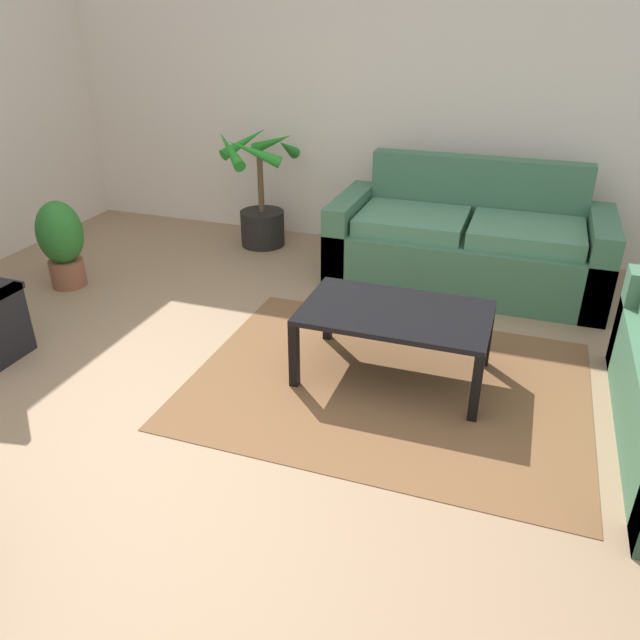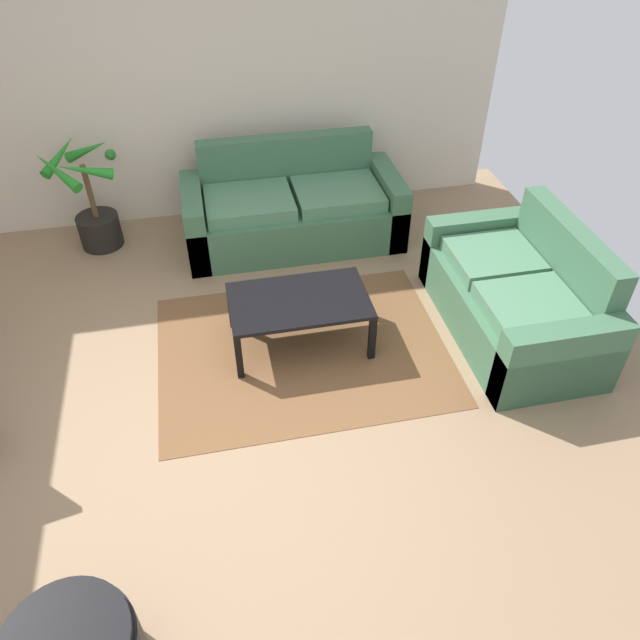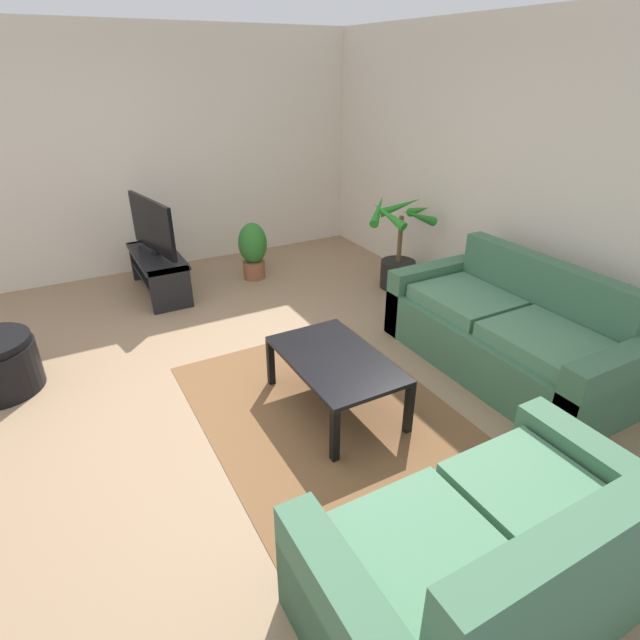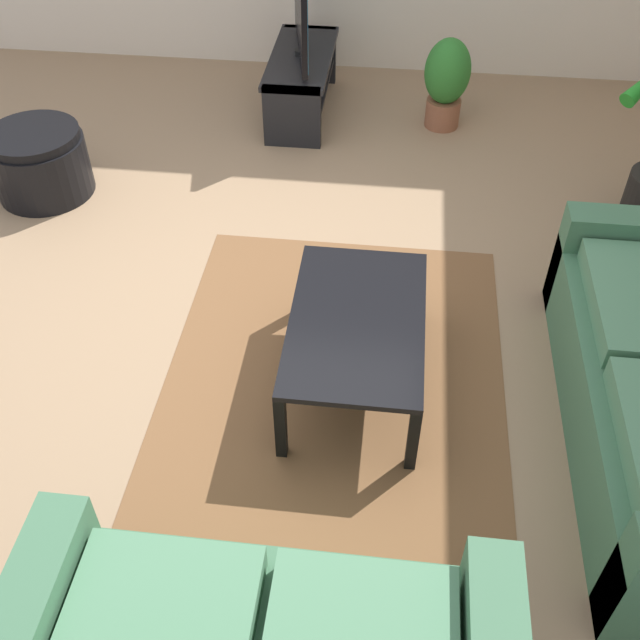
% 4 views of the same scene
% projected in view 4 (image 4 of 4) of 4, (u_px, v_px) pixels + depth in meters
% --- Properties ---
extents(ground_plane, '(6.60, 6.60, 0.00)m').
position_uv_depth(ground_plane, '(226.00, 289.00, 4.25)').
color(ground_plane, '#937556').
extents(tv_stand, '(1.10, 0.45, 0.45)m').
position_uv_depth(tv_stand, '(302.00, 75.00, 5.57)').
color(tv_stand, black).
rests_on(tv_stand, ground).
extents(tv, '(0.98, 0.23, 0.60)m').
position_uv_depth(tv, '(301.00, 12.00, 5.25)').
color(tv, black).
rests_on(tv, tv_stand).
extents(coffee_table, '(1.04, 0.63, 0.42)m').
position_uv_depth(coffee_table, '(357.00, 326.00, 3.50)').
color(coffee_table, black).
rests_on(coffee_table, ground).
extents(area_rug, '(2.20, 1.70, 0.01)m').
position_uv_depth(area_rug, '(335.00, 377.00, 3.76)').
color(area_rug, brown).
rests_on(area_rug, ground).
extents(potted_plant_small, '(0.33, 0.33, 0.67)m').
position_uv_depth(potted_plant_small, '(447.00, 80.00, 5.37)').
color(potted_plant_small, brown).
rests_on(potted_plant_small, ground).
extents(ottoman, '(0.62, 0.62, 0.44)m').
position_uv_depth(ottoman, '(40.00, 163.00, 4.83)').
color(ottoman, black).
rests_on(ottoman, ground).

